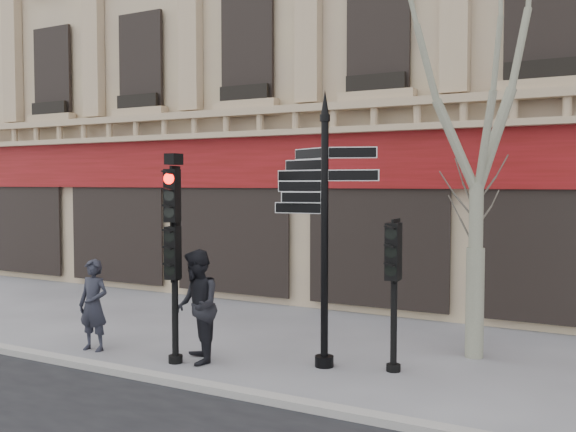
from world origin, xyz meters
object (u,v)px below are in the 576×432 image
traffic_signal_main (174,231)px  pedestrian_b (196,306)px  traffic_signal_secondary (394,268)px  plane_tree (479,57)px  pedestrian_a (94,305)px  fingerpost (325,182)px

traffic_signal_main → pedestrian_b: size_ratio=1.84×
traffic_signal_main → pedestrian_b: 1.34m
traffic_signal_secondary → pedestrian_b: size_ratio=1.25×
plane_tree → traffic_signal_main: bearing=-147.5°
traffic_signal_main → pedestrian_a: bearing=165.7°
plane_tree → pedestrian_b: 6.49m
plane_tree → pedestrian_a: 8.18m
plane_tree → pedestrian_a: plane_tree is taller
fingerpost → traffic_signal_secondary: (1.11, 0.30, -1.40)m
fingerpost → pedestrian_b: (-2.02, -0.83, -2.13)m
traffic_signal_secondary → fingerpost: bearing=-168.7°
fingerpost → pedestrian_a: size_ratio=2.75×
plane_tree → pedestrian_b: bearing=-147.4°
traffic_signal_main → traffic_signal_secondary: bearing=4.6°
plane_tree → pedestrian_a: (-6.25, -2.87, -4.42)m
fingerpost → pedestrian_a: fingerpost is taller
traffic_signal_main → plane_tree: plane_tree is taller
pedestrian_a → pedestrian_b: size_ratio=0.86×
traffic_signal_secondary → pedestrian_a: 5.53m
fingerpost → pedestrian_b: bearing=-152.7°
fingerpost → plane_tree: (2.08, 1.80, 2.16)m
traffic_signal_secondary → pedestrian_a: traffic_signal_secondary is taller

